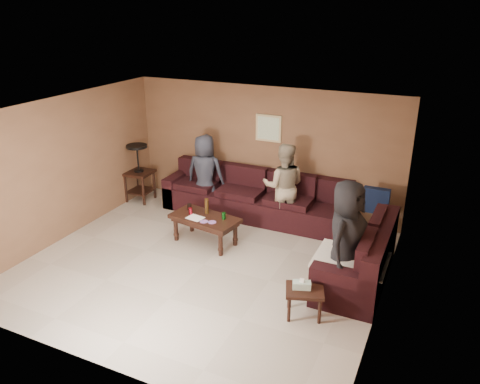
{
  "coord_description": "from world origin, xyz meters",
  "views": [
    {
      "loc": [
        3.29,
        -5.72,
        3.93
      ],
      "look_at": [
        0.25,
        0.85,
        1.0
      ],
      "focal_mm": 35.0,
      "sensor_mm": 36.0,
      "label": 1
    }
  ],
  "objects_px": {
    "sectional_sofa": "(284,219)",
    "waste_bin": "(225,224)",
    "coffee_table": "(205,221)",
    "person_middle": "(284,186)",
    "person_right": "(345,239)",
    "person_left": "(205,173)",
    "end_table_left": "(139,172)",
    "side_table_right": "(304,292)"
  },
  "relations": [
    {
      "from": "end_table_left",
      "to": "side_table_right",
      "type": "bearing_deg",
      "value": -28.5
    },
    {
      "from": "end_table_left",
      "to": "waste_bin",
      "type": "distance_m",
      "value": 2.41
    },
    {
      "from": "person_left",
      "to": "sectional_sofa",
      "type": "bearing_deg",
      "value": 158.39
    },
    {
      "from": "side_table_right",
      "to": "waste_bin",
      "type": "relative_size",
      "value": 2.37
    },
    {
      "from": "sectional_sofa",
      "to": "side_table_right",
      "type": "distance_m",
      "value": 2.35
    },
    {
      "from": "coffee_table",
      "to": "person_middle",
      "type": "distance_m",
      "value": 1.61
    },
    {
      "from": "sectional_sofa",
      "to": "waste_bin",
      "type": "bearing_deg",
      "value": -165.97
    },
    {
      "from": "end_table_left",
      "to": "person_middle",
      "type": "xyz_separation_m",
      "value": [
        3.19,
        0.08,
        0.17
      ]
    },
    {
      "from": "person_left",
      "to": "end_table_left",
      "type": "bearing_deg",
      "value": -3.42
    },
    {
      "from": "sectional_sofa",
      "to": "waste_bin",
      "type": "height_order",
      "value": "sectional_sofa"
    },
    {
      "from": "waste_bin",
      "to": "sectional_sofa",
      "type": "bearing_deg",
      "value": 14.03
    },
    {
      "from": "end_table_left",
      "to": "coffee_table",
      "type": "bearing_deg",
      "value": -26.95
    },
    {
      "from": "person_right",
      "to": "waste_bin",
      "type": "bearing_deg",
      "value": 74.9
    },
    {
      "from": "end_table_left",
      "to": "sectional_sofa",
      "type": "bearing_deg",
      "value": -4.7
    },
    {
      "from": "sectional_sofa",
      "to": "end_table_left",
      "type": "distance_m",
      "value": 3.37
    },
    {
      "from": "person_middle",
      "to": "person_right",
      "type": "height_order",
      "value": "person_right"
    },
    {
      "from": "coffee_table",
      "to": "end_table_left",
      "type": "distance_m",
      "value": 2.46
    },
    {
      "from": "end_table_left",
      "to": "person_right",
      "type": "relative_size",
      "value": 0.71
    },
    {
      "from": "waste_bin",
      "to": "side_table_right",
      "type": "bearing_deg",
      "value": -41.39
    },
    {
      "from": "sectional_sofa",
      "to": "person_right",
      "type": "bearing_deg",
      "value": -44.22
    },
    {
      "from": "coffee_table",
      "to": "end_table_left",
      "type": "relative_size",
      "value": 1.04
    },
    {
      "from": "sectional_sofa",
      "to": "waste_bin",
      "type": "xyz_separation_m",
      "value": [
        -1.05,
        -0.26,
        -0.2
      ]
    },
    {
      "from": "waste_bin",
      "to": "person_right",
      "type": "height_order",
      "value": "person_right"
    },
    {
      "from": "waste_bin",
      "to": "end_table_left",
      "type": "bearing_deg",
      "value": 166.82
    },
    {
      "from": "waste_bin",
      "to": "person_middle",
      "type": "xyz_separation_m",
      "value": [
        0.9,
        0.62,
        0.68
      ]
    },
    {
      "from": "coffee_table",
      "to": "person_middle",
      "type": "relative_size",
      "value": 0.79
    },
    {
      "from": "coffee_table",
      "to": "sectional_sofa",
      "type": "bearing_deg",
      "value": 35.82
    },
    {
      "from": "end_table_left",
      "to": "person_middle",
      "type": "distance_m",
      "value": 3.2
    },
    {
      "from": "coffee_table",
      "to": "end_table_left",
      "type": "xyz_separation_m",
      "value": [
        -2.19,
        1.11,
        0.22
      ]
    },
    {
      "from": "person_middle",
      "to": "person_right",
      "type": "bearing_deg",
      "value": 114.53
    },
    {
      "from": "side_table_right",
      "to": "sectional_sofa",
      "type": "bearing_deg",
      "value": 116.31
    },
    {
      "from": "side_table_right",
      "to": "waste_bin",
      "type": "height_order",
      "value": "side_table_right"
    },
    {
      "from": "coffee_table",
      "to": "side_table_right",
      "type": "bearing_deg",
      "value": -29.99
    },
    {
      "from": "waste_bin",
      "to": "person_left",
      "type": "bearing_deg",
      "value": 138.99
    },
    {
      "from": "sectional_sofa",
      "to": "side_table_right",
      "type": "relative_size",
      "value": 7.66
    },
    {
      "from": "end_table_left",
      "to": "person_middle",
      "type": "bearing_deg",
      "value": 1.42
    },
    {
      "from": "waste_bin",
      "to": "person_middle",
      "type": "relative_size",
      "value": 0.16
    },
    {
      "from": "sectional_sofa",
      "to": "person_left",
      "type": "bearing_deg",
      "value": 167.18
    },
    {
      "from": "sectional_sofa",
      "to": "waste_bin",
      "type": "relative_size",
      "value": 18.15
    },
    {
      "from": "sectional_sofa",
      "to": "coffee_table",
      "type": "relative_size",
      "value": 3.64
    },
    {
      "from": "sectional_sofa",
      "to": "side_table_right",
      "type": "height_order",
      "value": "sectional_sofa"
    },
    {
      "from": "coffee_table",
      "to": "person_right",
      "type": "height_order",
      "value": "person_right"
    }
  ]
}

